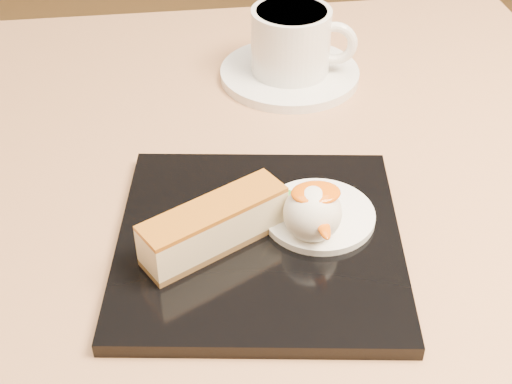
{
  "coord_description": "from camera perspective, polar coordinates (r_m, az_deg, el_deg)",
  "views": [
    {
      "loc": [
        -0.04,
        -0.46,
        1.1
      ],
      "look_at": [
        0.02,
        -0.03,
        0.76
      ],
      "focal_mm": 50.0,
      "sensor_mm": 36.0,
      "label": 1
    }
  ],
  "objects": [
    {
      "name": "mango_sauce",
      "position": [
        0.53,
        4.81,
        -0.07
      ],
      "size": [
        0.04,
        0.03,
        0.01
      ],
      "primitive_type": "ellipsoid",
      "color": "#E85C07",
      "rests_on": "ice_cream_scoop"
    },
    {
      "name": "table",
      "position": [
        0.71,
        -2.11,
        -10.9
      ],
      "size": [
        0.8,
        0.8,
        0.72
      ],
      "color": "black",
      "rests_on": "ground"
    },
    {
      "name": "ice_cream_scoop",
      "position": [
        0.54,
        4.54,
        -1.68
      ],
      "size": [
        0.05,
        0.05,
        0.05
      ],
      "primitive_type": "sphere",
      "color": "white",
      "rests_on": "cream_smear"
    },
    {
      "name": "coffee_cup",
      "position": [
        0.76,
        2.96,
        12.07
      ],
      "size": [
        0.11,
        0.08,
        0.07
      ],
      "rotation": [
        0.0,
        0.0,
        -0.26
      ],
      "color": "white",
      "rests_on": "saucer"
    },
    {
      "name": "cheesecake",
      "position": [
        0.54,
        -3.36,
        -2.71
      ],
      "size": [
        0.12,
        0.08,
        0.04
      ],
      "rotation": [
        0.0,
        0.0,
        0.51
      ],
      "color": "brown",
      "rests_on": "dessert_plate"
    },
    {
      "name": "mint_sprig",
      "position": [
        0.58,
        1.76,
        -0.26
      ],
      "size": [
        0.03,
        0.02,
        0.0
      ],
      "color": "#368E2E",
      "rests_on": "cream_smear"
    },
    {
      "name": "saucer",
      "position": [
        0.78,
        2.7,
        9.43
      ],
      "size": [
        0.15,
        0.15,
        0.01
      ],
      "primitive_type": "cylinder",
      "color": "white",
      "rests_on": "table"
    },
    {
      "name": "cream_smear",
      "position": [
        0.57,
        5.04,
        -1.86
      ],
      "size": [
        0.09,
        0.09,
        0.01
      ],
      "primitive_type": "cylinder",
      "color": "white",
      "rests_on": "dessert_plate"
    },
    {
      "name": "dessert_plate",
      "position": [
        0.56,
        0.27,
        -3.99
      ],
      "size": [
        0.25,
        0.25,
        0.01
      ],
      "primitive_type": "cube",
      "rotation": [
        0.0,
        0.0,
        -0.14
      ],
      "color": "black",
      "rests_on": "table"
    }
  ]
}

